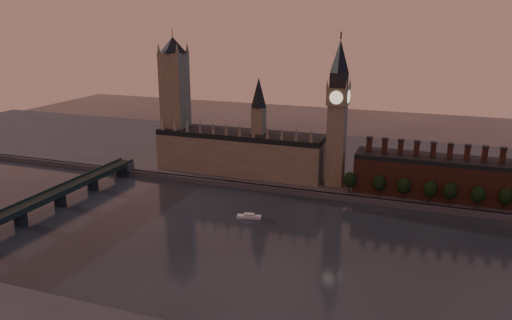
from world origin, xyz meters
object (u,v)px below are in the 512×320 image
Objects in this scene: victoria_tower at (175,98)px; river_boat at (249,216)px; westminster_bridge at (37,204)px; big_ben at (338,112)px.

victoria_tower reaches higher than river_boat.
westminster_bridge is at bearing -173.02° from river_boat.
river_boat is (-38.81, -71.20, -55.68)m from big_ben.
victoria_tower is 0.54× the size of westminster_bridge.
westminster_bridge is at bearing -106.56° from victoria_tower.
westminster_bridge is (-35.00, -117.70, -51.65)m from victoria_tower.
river_boat is at bearing -39.88° from victoria_tower.
big_ben is 0.54× the size of westminster_bridge.
river_boat is (91.19, -76.20, -57.94)m from victoria_tower.
victoria_tower reaches higher than westminster_bridge.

